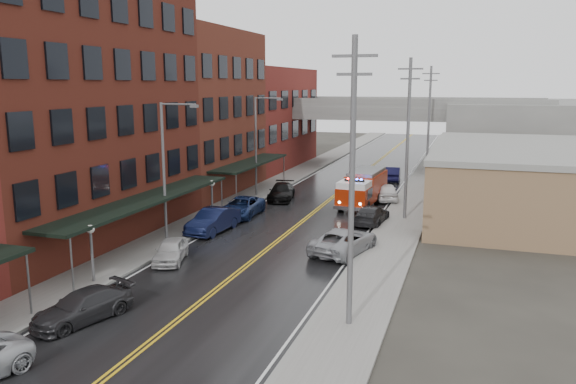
% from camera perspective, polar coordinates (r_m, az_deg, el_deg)
% --- Properties ---
extents(road, '(11.00, 160.00, 0.02)m').
position_cam_1_polar(road, '(40.12, 0.62, -3.69)').
color(road, black).
rests_on(road, ground).
extents(sidewalk_left, '(3.00, 160.00, 0.15)m').
position_cam_1_polar(sidewalk_left, '(42.81, -8.75, -2.79)').
color(sidewalk_left, slate).
rests_on(sidewalk_left, ground).
extents(sidewalk_right, '(3.00, 160.00, 0.15)m').
position_cam_1_polar(sidewalk_right, '(38.60, 11.03, -4.38)').
color(sidewalk_right, slate).
rests_on(sidewalk_right, ground).
extents(curb_left, '(0.30, 160.00, 0.15)m').
position_cam_1_polar(curb_left, '(42.10, -6.74, -2.97)').
color(curb_left, gray).
rests_on(curb_left, ground).
extents(curb_right, '(0.30, 160.00, 0.15)m').
position_cam_1_polar(curb_right, '(38.83, 8.61, -4.21)').
color(curb_right, gray).
rests_on(curb_right, ground).
extents(brick_building_b, '(9.00, 20.00, 18.00)m').
position_cam_1_polar(brick_building_b, '(39.08, -21.86, 8.50)').
color(brick_building_b, '#4D2114').
rests_on(brick_building_b, ground).
extents(brick_building_c, '(9.00, 15.00, 15.00)m').
position_cam_1_polar(brick_building_c, '(53.76, -9.65, 7.97)').
color(brick_building_c, '#5D291C').
rests_on(brick_building_c, ground).
extents(brick_building_far, '(9.00, 20.00, 12.00)m').
position_cam_1_polar(brick_building_far, '(69.78, -2.87, 7.52)').
color(brick_building_far, maroon).
rests_on(brick_building_far, ground).
extents(tan_building, '(14.00, 22.00, 5.00)m').
position_cam_1_polar(tan_building, '(47.82, 23.09, 0.86)').
color(tan_building, '#7F6044').
rests_on(tan_building, ground).
extents(right_far_block, '(18.00, 30.00, 8.00)m').
position_cam_1_polar(right_far_block, '(77.51, 22.90, 5.53)').
color(right_far_block, slate).
rests_on(right_far_block, ground).
extents(awning_1, '(2.60, 18.00, 3.09)m').
position_cam_1_polar(awning_1, '(36.34, -14.13, -0.74)').
color(awning_1, black).
rests_on(awning_1, ground).
extents(awning_2, '(2.60, 13.00, 3.09)m').
position_cam_1_polar(awning_2, '(51.74, -3.78, 2.96)').
color(awning_2, black).
rests_on(awning_2, ground).
extents(globe_lamp_1, '(0.44, 0.44, 3.12)m').
position_cam_1_polar(globe_lamp_1, '(30.31, -19.37, -4.66)').
color(globe_lamp_1, '#59595B').
rests_on(globe_lamp_1, ground).
extents(globe_lamp_2, '(0.44, 0.44, 3.12)m').
position_cam_1_polar(globe_lamp_2, '(41.94, -7.74, 0.08)').
color(globe_lamp_2, '#59595B').
rests_on(globe_lamp_2, ground).
extents(street_lamp_1, '(2.64, 0.22, 9.00)m').
position_cam_1_polar(street_lamp_1, '(36.33, -12.20, 2.85)').
color(street_lamp_1, '#59595B').
rests_on(street_lamp_1, ground).
extents(street_lamp_2, '(2.64, 0.22, 9.00)m').
position_cam_1_polar(street_lamp_2, '(50.67, -3.03, 5.31)').
color(street_lamp_2, '#59595B').
rests_on(street_lamp_2, ground).
extents(utility_pole_0, '(1.80, 0.24, 12.00)m').
position_cam_1_polar(utility_pole_0, '(22.79, 6.51, 1.20)').
color(utility_pole_0, '#59595B').
rests_on(utility_pole_0, ground).
extents(utility_pole_1, '(1.80, 0.24, 12.00)m').
position_cam_1_polar(utility_pole_1, '(42.42, 12.07, 5.51)').
color(utility_pole_1, '#59595B').
rests_on(utility_pole_1, ground).
extents(utility_pole_2, '(1.80, 0.24, 12.00)m').
position_cam_1_polar(utility_pole_2, '(62.29, 14.12, 7.08)').
color(utility_pole_2, '#59595B').
rests_on(utility_pole_2, ground).
extents(overpass, '(40.00, 10.00, 7.50)m').
position_cam_1_polar(overpass, '(70.12, 8.62, 7.41)').
color(overpass, slate).
rests_on(overpass, ground).
extents(fire_truck, '(3.60, 8.02, 2.87)m').
position_cam_1_polar(fire_truck, '(47.78, 7.59, 0.49)').
color(fire_truck, maroon).
rests_on(fire_truck, ground).
extents(parked_car_left_3, '(3.16, 4.91, 1.32)m').
position_cam_1_polar(parked_car_left_3, '(26.32, -20.14, -10.86)').
color(parked_car_left_3, '#2A2A2D').
rests_on(parked_car_left_3, ground).
extents(parked_car_left_4, '(2.63, 4.17, 1.32)m').
position_cam_1_polar(parked_car_left_4, '(33.30, -11.83, -5.83)').
color(parked_car_left_4, '#BEBEBE').
rests_on(parked_car_left_4, ground).
extents(parked_car_left_5, '(2.15, 5.14, 1.65)m').
position_cam_1_polar(parked_car_left_5, '(39.19, -7.62, -2.91)').
color(parked_car_left_5, black).
rests_on(parked_car_left_5, ground).
extents(parked_car_left_6, '(2.67, 5.41, 1.47)m').
position_cam_1_polar(parked_car_left_6, '(43.72, -4.74, -1.52)').
color(parked_car_left_6, navy).
rests_on(parked_car_left_6, ground).
extents(parked_car_left_7, '(2.89, 5.24, 1.44)m').
position_cam_1_polar(parked_car_left_7, '(49.74, -0.68, 0.02)').
color(parked_car_left_7, black).
rests_on(parked_car_left_7, ground).
extents(parked_car_right_0, '(3.80, 5.97, 1.53)m').
position_cam_1_polar(parked_car_right_0, '(34.34, 5.73, -4.95)').
color(parked_car_right_0, '#929499').
rests_on(parked_car_right_0, ground).
extents(parked_car_right_1, '(2.29, 4.82, 1.36)m').
position_cam_1_polar(parked_car_right_1, '(41.72, 8.47, -2.29)').
color(parked_car_right_1, black).
rests_on(parked_car_right_1, ground).
extents(parked_car_right_2, '(2.89, 4.88, 1.56)m').
position_cam_1_polar(parked_car_right_2, '(50.18, 9.94, 0.02)').
color(parked_car_right_2, white).
rests_on(parked_car_right_2, ground).
extents(parked_car_right_3, '(2.04, 4.79, 1.54)m').
position_cam_1_polar(parked_car_right_3, '(60.46, 10.52, 1.83)').
color(parked_car_right_3, black).
rests_on(parked_car_right_3, ground).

